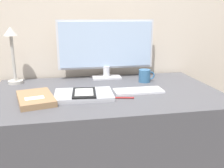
% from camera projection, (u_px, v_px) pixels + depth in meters
% --- Properties ---
extents(wall_back, '(3.60, 0.05, 2.40)m').
position_uv_depth(wall_back, '(95.00, 6.00, 1.75)').
color(wall_back, beige).
rests_on(wall_back, ground_plane).
extents(desk, '(1.32, 0.79, 0.71)m').
position_uv_depth(desk, '(107.00, 145.00, 1.55)').
color(desk, '#4C4C51').
rests_on(desk, ground_plane).
extents(monitor, '(0.67, 0.11, 0.40)m').
position_uv_depth(monitor, '(106.00, 47.00, 1.72)').
color(monitor, silver).
rests_on(monitor, desk).
extents(keyboard, '(0.28, 0.12, 0.01)m').
position_uv_depth(keyboard, '(138.00, 91.00, 1.45)').
color(keyboard, silver).
rests_on(keyboard, desk).
extents(laptop, '(0.32, 0.23, 0.02)m').
position_uv_depth(laptop, '(84.00, 95.00, 1.36)').
color(laptop, '#A3A3A8').
rests_on(laptop, desk).
extents(ereader, '(0.14, 0.20, 0.01)m').
position_uv_depth(ereader, '(84.00, 93.00, 1.34)').
color(ereader, black).
rests_on(ereader, laptop).
extents(desk_lamp, '(0.09, 0.09, 0.36)m').
position_uv_depth(desk_lamp, '(12.00, 49.00, 1.57)').
color(desk_lamp, '#BCB7AD').
rests_on(desk_lamp, desk).
extents(notebook, '(0.23, 0.31, 0.03)m').
position_uv_depth(notebook, '(36.00, 98.00, 1.29)').
color(notebook, '#93704C').
rests_on(notebook, desk).
extents(coffee_mug, '(0.11, 0.08, 0.08)m').
position_uv_depth(coffee_mug, '(145.00, 76.00, 1.66)').
color(coffee_mug, '#336089').
rests_on(coffee_mug, desk).
extents(pen, '(0.14, 0.04, 0.01)m').
position_uv_depth(pen, '(121.00, 98.00, 1.33)').
color(pen, maroon).
rests_on(pen, desk).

